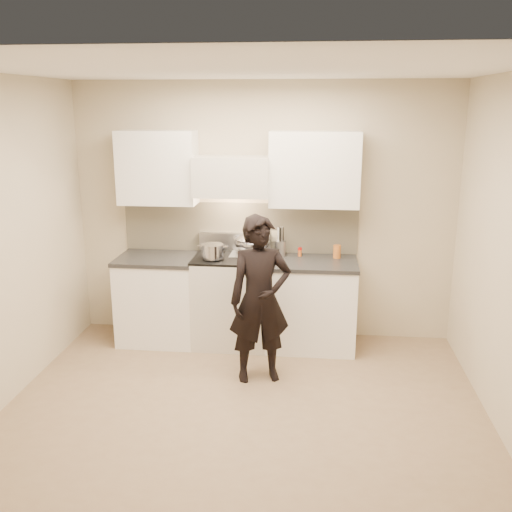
% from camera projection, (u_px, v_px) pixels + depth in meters
% --- Properties ---
extents(ground_plane, '(4.00, 4.00, 0.00)m').
position_uv_depth(ground_plane, '(243.00, 412.00, 4.70)').
color(ground_plane, '#8C7457').
extents(room_shell, '(4.04, 3.54, 2.70)m').
position_uv_depth(room_shell, '(241.00, 213.00, 4.65)').
color(room_shell, '#C0B295').
rests_on(room_shell, ground).
extents(stove, '(0.76, 0.65, 0.96)m').
position_uv_depth(stove, '(232.00, 299.00, 5.98)').
color(stove, beige).
rests_on(stove, ground).
extents(counter_right, '(0.92, 0.67, 0.92)m').
position_uv_depth(counter_right, '(311.00, 304.00, 5.90)').
color(counter_right, white).
rests_on(counter_right, ground).
extents(counter_left, '(0.82, 0.67, 0.92)m').
position_uv_depth(counter_left, '(159.00, 298.00, 6.06)').
color(counter_left, white).
rests_on(counter_left, ground).
extents(wok, '(0.38, 0.47, 0.31)m').
position_uv_depth(wok, '(252.00, 242.00, 5.94)').
color(wok, '#B7B9C9').
rests_on(wok, stove).
extents(stock_pot, '(0.31, 0.23, 0.14)m').
position_uv_depth(stock_pot, '(213.00, 251.00, 5.71)').
color(stock_pot, '#B7B9C9').
rests_on(stock_pot, stove).
extents(utensil_crock, '(0.12, 0.12, 0.31)m').
position_uv_depth(utensil_crock, '(280.00, 247.00, 5.94)').
color(utensil_crock, '#A3A3A6').
rests_on(utensil_crock, counter_right).
extents(spice_jar, '(0.04, 0.04, 0.09)m').
position_uv_depth(spice_jar, '(300.00, 252.00, 5.94)').
color(spice_jar, '#D16020').
rests_on(spice_jar, counter_right).
extents(oil_glass, '(0.08, 0.08, 0.14)m').
position_uv_depth(oil_glass, '(337.00, 252.00, 5.87)').
color(oil_glass, '#BE6523').
rests_on(oil_glass, counter_right).
extents(person, '(0.64, 0.51, 1.53)m').
position_uv_depth(person, '(260.00, 300.00, 5.10)').
color(person, black).
rests_on(person, ground).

